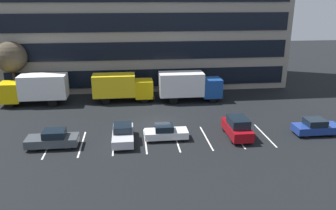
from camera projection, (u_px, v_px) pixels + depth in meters
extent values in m
plane|color=black|center=(157.00, 123.00, 34.32)|extent=(120.00, 120.00, 0.00)
cube|color=gray|center=(146.00, 7.00, 47.92)|extent=(38.44, 12.60, 21.60)
cube|color=black|center=(150.00, 78.00, 44.69)|extent=(36.90, 0.16, 2.30)
cube|color=black|center=(149.00, 51.00, 43.56)|extent=(36.90, 0.16, 2.30)
cube|color=black|center=(149.00, 22.00, 42.43)|extent=(36.90, 0.16, 2.30)
cube|color=silver|center=(49.00, 145.00, 29.27)|extent=(0.14, 5.40, 0.01)
cube|color=silver|center=(82.00, 144.00, 29.58)|extent=(0.14, 5.40, 0.01)
cube|color=silver|center=(114.00, 142.00, 29.88)|extent=(0.14, 5.40, 0.01)
cube|color=silver|center=(145.00, 141.00, 30.18)|extent=(0.14, 5.40, 0.01)
cube|color=silver|center=(176.00, 139.00, 30.49)|extent=(0.14, 5.40, 0.01)
cube|color=silver|center=(206.00, 138.00, 30.79)|extent=(0.14, 5.40, 0.01)
cube|color=silver|center=(236.00, 136.00, 31.10)|extent=(0.14, 5.40, 0.01)
cube|color=silver|center=(265.00, 135.00, 31.40)|extent=(0.14, 5.40, 0.01)
cube|color=yellow|center=(11.00, 92.00, 39.32)|extent=(2.27, 2.48, 2.27)
cube|color=black|center=(0.00, 89.00, 39.06)|extent=(0.06, 2.08, 1.00)
cube|color=white|center=(44.00, 86.00, 39.56)|extent=(5.37, 2.58, 2.79)
cube|color=black|center=(1.00, 100.00, 39.50)|extent=(0.21, 2.48, 0.41)
cylinder|color=black|center=(9.00, 104.00, 38.67)|extent=(1.03, 0.31, 1.03)
cylinder|color=black|center=(15.00, 99.00, 40.68)|extent=(1.03, 0.31, 1.03)
cylinder|color=black|center=(53.00, 103.00, 39.20)|extent=(1.03, 0.31, 1.03)
cylinder|color=black|center=(56.00, 97.00, 41.21)|extent=(1.03, 0.31, 1.03)
cube|color=#194799|center=(211.00, 87.00, 41.32)|extent=(2.26, 2.46, 2.26)
cube|color=black|center=(220.00, 84.00, 41.30)|extent=(0.06, 2.07, 0.99)
cube|color=white|center=(181.00, 84.00, 40.73)|extent=(5.33, 2.56, 2.77)
cube|color=black|center=(220.00, 95.00, 41.75)|extent=(0.21, 2.46, 0.41)
cylinder|color=black|center=(209.00, 94.00, 42.67)|extent=(1.03, 0.31, 1.03)
cylinder|color=black|center=(213.00, 99.00, 40.68)|extent=(1.03, 0.31, 1.03)
cylinder|color=black|center=(171.00, 95.00, 42.14)|extent=(1.03, 0.31, 1.03)
cylinder|color=black|center=(173.00, 100.00, 40.15)|extent=(1.03, 0.31, 1.03)
cube|color=yellow|center=(144.00, 89.00, 41.13)|extent=(2.14, 2.33, 2.14)
cube|color=black|center=(152.00, 85.00, 41.11)|extent=(0.06, 1.96, 0.94)
cube|color=yellow|center=(114.00, 85.00, 40.57)|extent=(5.06, 2.43, 2.63)
cube|color=black|center=(153.00, 95.00, 41.54)|extent=(0.19, 2.33, 0.39)
cylinder|color=black|center=(144.00, 95.00, 42.41)|extent=(0.97, 0.29, 0.97)
cylinder|color=black|center=(144.00, 99.00, 40.52)|extent=(0.97, 0.29, 0.97)
cylinder|color=black|center=(107.00, 96.00, 41.91)|extent=(0.97, 0.29, 0.97)
cylinder|color=black|center=(106.00, 101.00, 40.02)|extent=(0.97, 0.29, 0.97)
cube|color=navy|center=(316.00, 128.00, 31.45)|extent=(4.25, 1.78, 0.69)
cube|color=black|center=(315.00, 122.00, 31.23)|extent=(1.78, 1.56, 0.59)
cylinder|color=black|center=(325.00, 128.00, 32.41)|extent=(0.59, 0.22, 0.59)
cylinder|color=black|center=(334.00, 134.00, 30.96)|extent=(0.59, 0.22, 0.59)
cylinder|color=black|center=(298.00, 129.00, 32.12)|extent=(0.59, 0.22, 0.59)
cylinder|color=black|center=(306.00, 135.00, 30.67)|extent=(0.59, 0.22, 0.59)
cube|color=#474C51|center=(52.00, 141.00, 28.78)|extent=(4.33, 1.81, 0.71)
cube|color=black|center=(54.00, 134.00, 28.60)|extent=(1.82, 1.60, 0.60)
cylinder|color=black|center=(34.00, 149.00, 27.98)|extent=(0.60, 0.22, 0.60)
cylinder|color=black|center=(38.00, 141.00, 29.46)|extent=(0.60, 0.22, 0.60)
cylinder|color=black|center=(68.00, 147.00, 28.28)|extent=(0.60, 0.22, 0.60)
cylinder|color=black|center=(71.00, 139.00, 29.76)|extent=(0.60, 0.22, 0.60)
cube|color=white|center=(166.00, 134.00, 30.37)|extent=(3.91, 1.64, 0.64)
cube|color=black|center=(164.00, 128.00, 30.16)|extent=(1.64, 1.44, 0.55)
cylinder|color=black|center=(179.00, 133.00, 31.25)|extent=(0.55, 0.20, 0.55)
cylinder|color=black|center=(181.00, 139.00, 29.92)|extent=(0.55, 0.20, 0.55)
cylinder|color=black|center=(152.00, 134.00, 30.98)|extent=(0.55, 0.20, 0.55)
cylinder|color=black|center=(153.00, 140.00, 29.65)|extent=(0.55, 0.20, 0.55)
cube|color=maroon|center=(237.00, 129.00, 30.88)|extent=(1.82, 4.30, 0.89)
cube|color=black|center=(238.00, 122.00, 30.41)|extent=(1.60, 2.37, 0.79)
cylinder|color=black|center=(224.00, 128.00, 32.21)|extent=(0.21, 0.64, 0.64)
cylinder|color=black|center=(240.00, 127.00, 32.38)|extent=(0.21, 0.64, 0.64)
cylinder|color=black|center=(233.00, 140.00, 29.61)|extent=(0.21, 0.64, 0.64)
cylinder|color=black|center=(250.00, 139.00, 29.79)|extent=(0.21, 0.64, 0.64)
cube|color=silver|center=(123.00, 136.00, 29.79)|extent=(1.83, 4.38, 0.71)
cube|color=black|center=(123.00, 128.00, 29.79)|extent=(1.61, 1.84, 0.61)
cylinder|color=black|center=(132.00, 145.00, 28.65)|extent=(0.22, 0.61, 0.61)
cylinder|color=black|center=(114.00, 146.00, 28.47)|extent=(0.22, 0.61, 0.61)
cylinder|color=black|center=(132.00, 132.00, 31.29)|extent=(0.22, 0.61, 0.61)
cylinder|color=black|center=(115.00, 133.00, 31.12)|extent=(0.22, 0.61, 0.61)
cylinder|color=#473323|center=(15.00, 84.00, 42.14)|extent=(0.28, 0.28, 3.74)
sphere|color=#4C4233|center=(11.00, 57.00, 41.08)|extent=(3.81, 3.81, 3.81)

